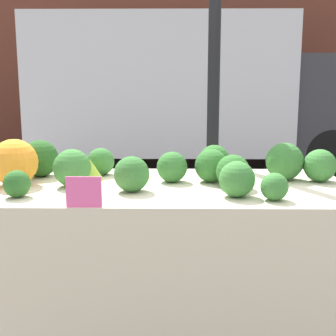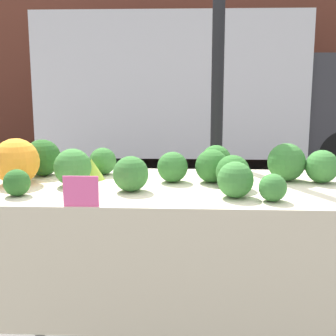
{
  "view_description": "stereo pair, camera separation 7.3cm",
  "coord_description": "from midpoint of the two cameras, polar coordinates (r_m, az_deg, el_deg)",
  "views": [
    {
      "loc": [
        0.03,
        -2.09,
        1.4
      ],
      "look_at": [
        0.0,
        0.0,
        1.0
      ],
      "focal_mm": 50.0,
      "sensor_mm": 36.0,
      "label": 1
    },
    {
      "loc": [
        0.1,
        -2.09,
        1.4
      ],
      "look_at": [
        0.0,
        0.0,
        1.0
      ],
      "focal_mm": 50.0,
      "sensor_mm": 36.0,
      "label": 2
    }
  ],
  "objects": [
    {
      "name": "broccoli_head_12",
      "position": [
        2.02,
        -5.5,
        -0.75
      ],
      "size": [
        0.15,
        0.15,
        0.15
      ],
      "color": "#336B2D",
      "rests_on": "market_table"
    },
    {
      "name": "broccoli_head_10",
      "position": [
        2.15,
        -12.56,
        0.0
      ],
      "size": [
        0.17,
        0.17,
        0.17
      ],
      "color": "#387533",
      "rests_on": "market_table"
    },
    {
      "name": "broccoli_head_3",
      "position": [
        2.09,
        6.93,
        -0.43
      ],
      "size": [
        0.15,
        0.15,
        0.15
      ],
      "color": "#2D6628",
      "rests_on": "market_table"
    },
    {
      "name": "tent_pole",
      "position": [
        2.71,
        4.73,
        6.18
      ],
      "size": [
        0.07,
        0.07,
        2.36
      ],
      "color": "black",
      "rests_on": "ground_plane"
    },
    {
      "name": "broccoli_head_2",
      "position": [
        1.93,
        7.33,
        -1.36
      ],
      "size": [
        0.15,
        0.15,
        0.15
      ],
      "color": "#387533",
      "rests_on": "market_table"
    },
    {
      "name": "broccoli_head_7",
      "position": [
        2.31,
        17.17,
        0.28
      ],
      "size": [
        0.15,
        0.15,
        0.15
      ],
      "color": "#387533",
      "rests_on": "market_table"
    },
    {
      "name": "broccoli_head_5",
      "position": [
        2.41,
        -16.2,
        1.13
      ],
      "size": [
        0.18,
        0.18,
        0.18
      ],
      "color": "#23511E",
      "rests_on": "market_table"
    },
    {
      "name": "broccoli_head_9",
      "position": [
        2.3,
        13.15,
        0.78
      ],
      "size": [
        0.18,
        0.18,
        0.18
      ],
      "color": "#336B2D",
      "rests_on": "market_table"
    },
    {
      "name": "broccoli_head_11",
      "position": [
        1.91,
        11.77,
        -2.26
      ],
      "size": [
        0.11,
        0.11,
        0.11
      ],
      "color": "#387533",
      "rests_on": "market_table"
    },
    {
      "name": "orange_cauliflower",
      "position": [
        2.25,
        -19.13,
        0.65
      ],
      "size": [
        0.21,
        0.21,
        0.21
      ],
      "color": "orange",
      "rests_on": "market_table"
    },
    {
      "name": "broccoli_head_4",
      "position": [
        2.2,
        4.36,
        0.28
      ],
      "size": [
        0.16,
        0.16,
        0.16
      ],
      "color": "#2D6628",
      "rests_on": "market_table"
    },
    {
      "name": "romanesco_head",
      "position": [
        2.28,
        -10.34,
        -0.22
      ],
      "size": [
        0.13,
        0.13,
        0.1
      ],
      "color": "#93B238",
      "rests_on": "market_table"
    },
    {
      "name": "broccoli_head_0",
      "position": [
        2.36,
        4.78,
        0.97
      ],
      "size": [
        0.15,
        0.15,
        0.15
      ],
      "color": "#2D6628",
      "rests_on": "market_table"
    },
    {
      "name": "broccoli_head_6",
      "position": [
        2.03,
        -18.93,
        -1.84
      ],
      "size": [
        0.11,
        0.11,
        0.11
      ],
      "color": "#285B23",
      "rests_on": "market_table"
    },
    {
      "name": "broccoli_head_1",
      "position": [
        2.39,
        -9.07,
        0.78
      ],
      "size": [
        0.14,
        0.14,
        0.14
      ],
      "color": "#336B2D",
      "rests_on": "market_table"
    },
    {
      "name": "broccoli_head_8",
      "position": [
        2.2,
        -0.46,
        0.12
      ],
      "size": [
        0.14,
        0.14,
        0.14
      ],
      "color": "#336B2D",
      "rests_on": "market_table"
    },
    {
      "name": "parked_truck",
      "position": [
        7.34,
        2.59,
        9.53
      ],
      "size": [
        5.0,
        2.15,
        2.28
      ],
      "color": "silver",
      "rests_on": "ground_plane"
    },
    {
      "name": "building_facade",
      "position": [
        10.06,
        0.44,
        16.18
      ],
      "size": [
        16.0,
        0.6,
        4.65
      ],
      "color": "brown",
      "rests_on": "ground_plane"
    },
    {
      "name": "price_sign",
      "position": [
        1.8,
        -11.39,
        -2.9
      ],
      "size": [
        0.14,
        0.01,
        0.12
      ],
      "color": "#F45B9E",
      "rests_on": "market_table"
    },
    {
      "name": "market_table",
      "position": [
        2.11,
        -1.02,
        -5.98
      ],
      "size": [
        1.66,
        0.79,
        0.92
      ],
      "color": "beige",
      "rests_on": "ground_plane"
    }
  ]
}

